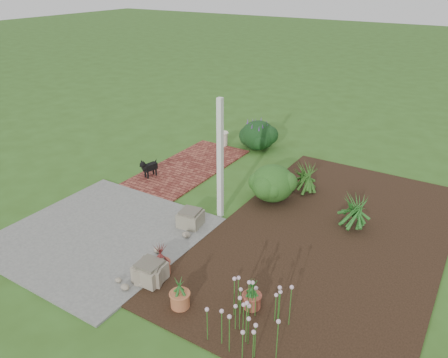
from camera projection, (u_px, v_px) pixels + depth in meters
The scene contains 18 objects.
ground at pixel (206, 214), 9.12m from camera, with size 80.00×80.00×0.00m, color #34581B.
concrete_patio at pixel (101, 235), 8.38m from camera, with size 3.50×3.50×0.04m, color #60615E.
brick_path at pixel (189, 167), 11.27m from camera, with size 1.60×3.50×0.04m, color maroon.
garden_bed at pixel (329, 237), 8.30m from camera, with size 4.00×7.00×0.03m, color black.
veranda_post at pixel (220, 160), 8.52m from camera, with size 0.10×0.10×2.50m, color white.
stone_trough_near at pixel (150, 272), 7.06m from camera, with size 0.44×0.44×0.29m, color gray.
stone_trough_mid at pixel (151, 272), 7.07m from camera, with size 0.43×0.43×0.28m, color gray.
stone_trough_far at pixel (191, 219), 8.59m from camera, with size 0.43×0.43×0.29m, color #716957.
black_dog at pixel (149, 167), 10.56m from camera, with size 0.22×0.52×0.45m.
cream_ceramic_urn at pixel (223, 139), 12.53m from camera, with size 0.29×0.29×0.38m, color beige.
evergreen_shrub at pixel (273, 182), 9.50m from camera, with size 0.95×0.95×0.81m, color #0D400F.
agapanthus_clump_back at pixel (354, 208), 8.47m from camera, with size 0.90×0.90×0.81m, color #0E400E, non-canonical shape.
agapanthus_clump_front at pixel (305, 175), 9.83m from camera, with size 0.91×0.91×0.81m, color #12370F, non-canonical shape.
pink_flower_patch at pixel (253, 316), 5.92m from camera, with size 1.06×1.06×0.68m, color #113D0F, non-canonical shape.
terracotta_pot_bronze at pixel (161, 268), 7.23m from camera, with size 0.30×0.30×0.24m, color #A34D37.
terracotta_pot_small_left at pixel (252, 301), 6.52m from camera, with size 0.27×0.27×0.22m, color #9A4534.
terracotta_pot_small_right at pixel (180, 300), 6.53m from camera, with size 0.29×0.29×0.24m, color #B0623B.
purple_flowering_bush at pixel (258, 134), 12.33m from camera, with size 0.98×0.98×0.83m, color black.
Camera 1 is at (4.53, -6.50, 4.60)m, focal length 35.00 mm.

